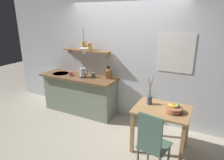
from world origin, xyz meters
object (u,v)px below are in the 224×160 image
at_px(dining_chair_near, 152,143).
at_px(twig_vase, 149,99).
at_px(fruit_bowl, 174,109).
at_px(knife_block, 109,74).
at_px(electric_kettle, 83,73).
at_px(dining_table, 161,116).
at_px(coffee_mug_spare, 93,75).
at_px(coffee_mug_by_sink, 71,74).
at_px(pendant_lamp, 84,51).

bearing_deg(dining_chair_near, twig_vase, 110.50).
bearing_deg(fruit_bowl, knife_block, 154.94).
bearing_deg(electric_kettle, twig_vase, -14.06).
xyz_separation_m(dining_table, coffee_mug_spare, (-1.71, 0.62, 0.33)).
distance_m(coffee_mug_by_sink, coffee_mug_spare, 0.55).
relative_size(twig_vase, electric_kettle, 2.08).
relative_size(dining_table, pendant_lamp, 1.62).
distance_m(dining_chair_near, fruit_bowl, 0.70).
distance_m(dining_table, pendant_lamp, 2.03).
distance_m(dining_table, fruit_bowl, 0.27).
xyz_separation_m(dining_chair_near, coffee_mug_spare, (-1.74, 1.27, 0.41)).
bearing_deg(electric_kettle, pendant_lamp, -37.78).
relative_size(dining_table, knife_block, 3.02).
xyz_separation_m(fruit_bowl, coffee_mug_by_sink, (-2.43, 0.52, 0.13)).
xyz_separation_m(dining_chair_near, pendant_lamp, (-1.81, 1.06, 0.98)).
height_order(dining_chair_near, pendant_lamp, pendant_lamp).
distance_m(twig_vase, knife_block, 1.26).
bearing_deg(electric_kettle, coffee_mug_spare, 28.75).
xyz_separation_m(electric_kettle, pendant_lamp, (0.13, -0.10, 0.52)).
distance_m(electric_kettle, coffee_mug_by_sink, 0.34).
bearing_deg(electric_kettle, dining_table, -14.81).
xyz_separation_m(dining_chair_near, coffee_mug_by_sink, (-2.28, 1.14, 0.40)).
relative_size(twig_vase, coffee_mug_spare, 4.21).
bearing_deg(twig_vase, coffee_mug_by_sink, 168.79).
bearing_deg(fruit_bowl, twig_vase, 164.55).
distance_m(dining_table, electric_kettle, 2.01).
bearing_deg(pendant_lamp, fruit_bowl, -12.46).
bearing_deg(dining_table, coffee_mug_spare, 160.12).
xyz_separation_m(knife_block, pendant_lamp, (-0.44, -0.28, 0.51)).
xyz_separation_m(fruit_bowl, twig_vase, (-0.43, 0.12, 0.03)).
xyz_separation_m(knife_block, coffee_mug_spare, (-0.36, -0.07, -0.06)).
distance_m(knife_block, coffee_mug_by_sink, 0.93).
xyz_separation_m(twig_vase, coffee_mug_by_sink, (-2.00, 0.40, 0.09)).
bearing_deg(knife_block, electric_kettle, -162.49).
bearing_deg(electric_kettle, fruit_bowl, -14.34).
bearing_deg(fruit_bowl, coffee_mug_spare, 161.10).
bearing_deg(pendant_lamp, dining_chair_near, -30.30).
distance_m(dining_chair_near, electric_kettle, 2.31).
distance_m(dining_table, coffee_mug_spare, 1.84).
xyz_separation_m(fruit_bowl, coffee_mug_spare, (-1.89, 0.65, 0.14)).
bearing_deg(knife_block, coffee_mug_by_sink, -167.52).
height_order(fruit_bowl, pendant_lamp, pendant_lamp).
relative_size(dining_table, twig_vase, 1.75).
bearing_deg(pendant_lamp, electric_kettle, 142.22).
relative_size(fruit_bowl, electric_kettle, 1.10).
relative_size(dining_chair_near, coffee_mug_by_sink, 7.90).
height_order(twig_vase, coffee_mug_spare, twig_vase).
relative_size(electric_kettle, knife_block, 0.83).
bearing_deg(electric_kettle, knife_block, 17.51).
distance_m(twig_vase, pendant_lamp, 1.71).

